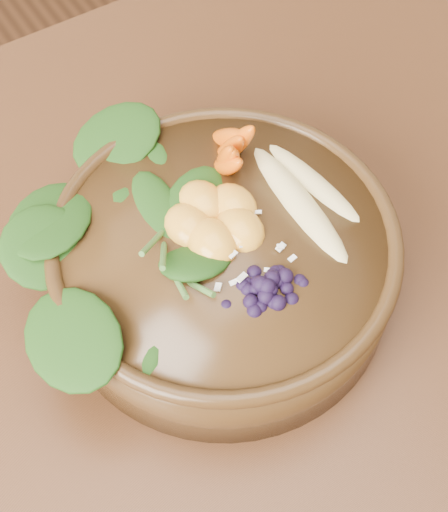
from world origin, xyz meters
The scene contains 8 objects.
dining_table centered at (0.00, 0.00, 0.66)m, with size 1.60×0.90×0.75m.
stoneware_bowl centered at (-0.02, 0.08, 0.78)m, with size 0.26×0.26×0.07m, color #3D260F.
kale_heap centered at (-0.05, 0.14, 0.84)m, with size 0.17×0.15×0.04m, color #1B420E, non-canonical shape.
carrot_cluster centered at (0.03, 0.15, 0.85)m, with size 0.05×0.05×0.07m, color #DE5C06, non-canonical shape.
banana_halves centered at (0.06, 0.09, 0.83)m, with size 0.06×0.15×0.02m.
mandarin_cluster centered at (-0.01, 0.10, 0.83)m, with size 0.07×0.08×0.03m, color orange, non-canonical shape.
blueberry_pile centered at (-0.01, 0.03, 0.84)m, with size 0.12×0.09×0.04m, color black, non-canonical shape.
coconut_flakes centered at (-0.01, 0.07, 0.82)m, with size 0.08×0.06×0.01m, color white, non-canonical shape.
Camera 1 is at (-0.17, -0.16, 1.24)m, focal length 50.00 mm.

